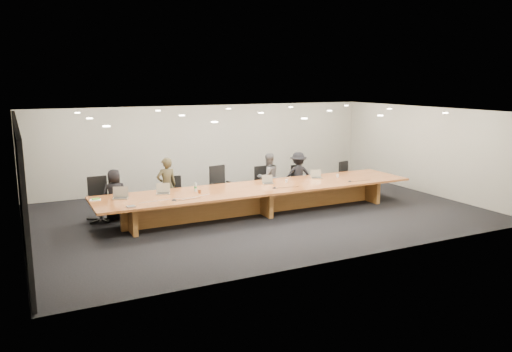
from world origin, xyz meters
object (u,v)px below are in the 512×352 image
at_px(paper_cup_far, 338,176).
at_px(chair_right, 300,180).
at_px(mic_left, 174,200).
at_px(mic_right, 350,181).
at_px(amber_mug, 200,192).
at_px(laptop_e, 317,174).
at_px(person_a, 115,195).
at_px(laptop_d, 268,180).
at_px(av_box, 131,207).
at_px(chair_left, 174,194).
at_px(person_b, 167,185).
at_px(conference_table, 261,195).
at_px(water_bottle, 195,187).
at_px(laptop_a, 120,193).
at_px(chair_mid_right, 264,184).
at_px(person_c, 268,177).
at_px(person_d, 298,175).
at_px(chair_mid_left, 222,186).
at_px(laptop_b, 163,189).
at_px(mic_center, 274,188).
at_px(chair_far_left, 100,199).
at_px(paper_cup_near, 286,181).
at_px(chair_far_right, 348,176).

bearing_deg(paper_cup_far, chair_right, 117.34).
bearing_deg(mic_left, mic_right, -0.10).
distance_m(amber_mug, mic_right, 4.44).
bearing_deg(mic_right, laptop_e, 123.81).
bearing_deg(amber_mug, person_a, 149.08).
height_order(laptop_d, av_box, laptop_d).
xyz_separation_m(chair_left, person_b, (-0.24, -0.10, 0.28)).
bearing_deg(chair_right, mic_left, -169.24).
relative_size(conference_table, amber_mug, 95.12).
distance_m(chair_left, mic_left, 1.86).
bearing_deg(water_bottle, laptop_e, 1.59).
bearing_deg(mic_right, person_b, 161.35).
distance_m(laptop_e, mic_right, 1.05).
xyz_separation_m(laptop_a, laptop_d, (4.12, -0.01, -0.03)).
relative_size(chair_mid_right, person_c, 0.73).
bearing_deg(water_bottle, person_c, 19.11).
xyz_separation_m(person_d, laptop_e, (0.15, -0.81, 0.16)).
relative_size(person_b, amber_mug, 16.50).
xyz_separation_m(chair_mid_left, laptop_b, (-1.99, -0.89, 0.29)).
bearing_deg(paper_cup_far, person_a, 171.46).
relative_size(person_d, water_bottle, 6.52).
xyz_separation_m(person_c, mic_center, (-0.60, -1.51, 0.03)).
xyz_separation_m(laptop_d, mic_center, (-0.13, -0.61, -0.10)).
distance_m(conference_table, av_box, 3.77).
bearing_deg(chair_far_left, person_a, -3.69).
xyz_separation_m(water_bottle, paper_cup_near, (2.74, -0.03, -0.07)).
bearing_deg(laptop_b, chair_right, 29.63).
xyz_separation_m(chair_right, person_b, (-4.40, -0.18, 0.28)).
bearing_deg(chair_far_right, conference_table, -175.70).
distance_m(person_d, mic_left, 4.81).
relative_size(chair_left, laptop_a, 2.70).
bearing_deg(chair_mid_right, person_a, 178.65).
relative_size(person_c, water_bottle, 6.68).
relative_size(person_d, amber_mug, 15.21).
bearing_deg(av_box, laptop_b, 37.74).
xyz_separation_m(mic_center, mic_right, (2.39, -0.17, -0.00)).
height_order(mic_center, mic_right, mic_center).
bearing_deg(person_d, mic_center, 60.95).
bearing_deg(chair_mid_left, chair_far_left, 171.43).
xyz_separation_m(person_a, person_b, (1.41, 0.02, 0.11)).
distance_m(chair_mid_left, mic_center, 1.80).
distance_m(chair_mid_left, chair_right, 2.76).
height_order(laptop_e, paper_cup_far, laptop_e).
height_order(person_d, water_bottle, person_d).
distance_m(conference_table, paper_cup_far, 2.71).
height_order(chair_mid_right, mic_right, chair_mid_right).
distance_m(chair_far_left, paper_cup_near, 5.14).
bearing_deg(chair_far_left, laptop_a, -69.46).
bearing_deg(chair_right, mic_right, -84.19).
height_order(laptop_a, laptop_d, laptop_a).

